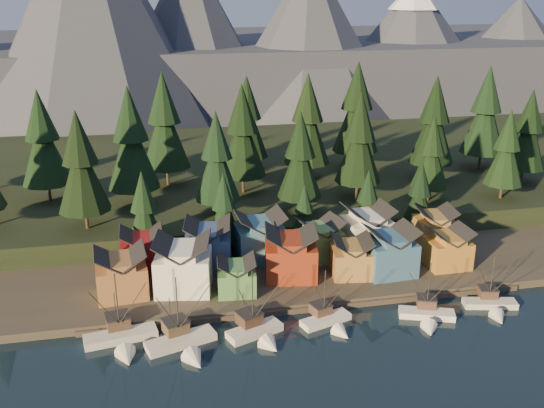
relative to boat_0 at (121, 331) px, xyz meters
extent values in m
plane|color=black|center=(32.50, -11.09, -2.35)|extent=(500.00, 500.00, 0.00)
cube|color=#363127|center=(32.50, 28.91, -1.60)|extent=(400.00, 50.00, 1.50)
cube|color=black|center=(32.50, 78.91, 0.65)|extent=(420.00, 100.00, 6.00)
cube|color=#4E4238|center=(32.50, 5.41, -1.85)|extent=(80.00, 4.00, 1.00)
cube|color=#3E4250|center=(32.50, 228.91, 12.65)|extent=(560.00, 160.00, 30.00)
cone|color=#3E4250|center=(-12.50, 168.91, 42.65)|extent=(100.00, 100.00, 90.00)
cone|color=#3E4250|center=(27.50, 186.91, 33.65)|extent=(80.00, 80.00, 72.00)
cone|color=#3E4250|center=(77.50, 174.91, 31.65)|extent=(84.00, 84.00, 68.00)
cone|color=#3E4250|center=(132.50, 190.91, 26.65)|extent=(92.00, 92.00, 58.00)
cone|color=#3E4250|center=(192.50, 198.91, 22.65)|extent=(88.00, 88.00, 50.00)
cube|color=beige|center=(-0.23, 1.32, -1.95)|extent=(11.97, 5.34, 1.83)
cone|color=beige|center=(0.85, -4.93, -1.95)|extent=(4.05, 4.47, 3.43)
cube|color=black|center=(-0.23, 1.32, -2.64)|extent=(12.26, 5.44, 0.40)
cube|color=#4E382A|center=(-0.58, 3.40, -0.18)|extent=(4.19, 4.00, 2.06)
cube|color=black|center=(-0.58, 3.40, 0.96)|extent=(4.45, 4.26, 0.23)
cylinder|color=black|center=(-0.35, 2.01, 4.04)|extent=(0.21, 0.21, 10.28)
cylinder|color=black|center=(-0.99, 5.76, 1.42)|extent=(0.16, 0.16, 5.03)
cube|color=beige|center=(9.20, -2.05, -1.95)|extent=(11.75, 6.70, 1.84)
cone|color=beige|center=(11.08, -7.93, -1.95)|extent=(4.45, 4.70, 3.44)
cube|color=black|center=(9.20, -2.05, -2.64)|extent=(12.03, 6.84, 0.40)
cube|color=brown|center=(8.57, -0.09, -0.17)|extent=(4.55, 4.40, 2.07)
cube|color=black|center=(8.57, -0.09, 0.97)|extent=(4.84, 4.69, 0.23)
cylinder|color=black|center=(8.99, -1.40, 4.07)|extent=(0.21, 0.21, 10.33)
cylinder|color=black|center=(7.86, 2.12, 1.43)|extent=(0.16, 0.16, 5.05)
cube|color=beige|center=(21.28, -1.52, -1.96)|extent=(9.88, 6.50, 1.79)
cone|color=beige|center=(23.13, -6.28, -1.96)|extent=(4.28, 4.18, 3.36)
cube|color=black|center=(21.28, -1.52, -2.63)|extent=(10.11, 6.64, 0.39)
cube|color=#463125|center=(20.67, 0.06, -0.23)|extent=(4.56, 4.43, 2.02)
cube|color=black|center=(20.67, 0.06, 0.89)|extent=(4.85, 4.72, 0.22)
cylinder|color=black|center=(21.08, -1.00, 3.92)|extent=(0.20, 0.20, 10.08)
cylinder|color=black|center=(19.97, 1.86, 1.34)|extent=(0.16, 0.16, 4.93)
cube|color=white|center=(33.81, -0.35, -2.02)|extent=(9.35, 5.51, 1.52)
cone|color=white|center=(35.35, -4.99, -2.02)|extent=(3.67, 3.78, 2.86)
cube|color=black|center=(33.81, -0.35, -2.59)|extent=(9.57, 5.62, 0.33)
cube|color=brown|center=(33.30, 1.19, -0.55)|extent=(3.79, 3.67, 1.71)
cube|color=black|center=(33.30, 1.19, 0.41)|extent=(4.03, 3.91, 0.19)
cylinder|color=black|center=(33.64, 0.16, 2.98)|extent=(0.17, 0.17, 8.57)
cylinder|color=black|center=(32.72, 2.95, 0.79)|extent=(0.13, 0.13, 4.19)
cube|color=white|center=(51.50, -2.02, -2.01)|extent=(9.89, 5.94, 1.58)
cone|color=white|center=(49.78, -6.91, -2.01)|extent=(3.87, 4.03, 2.96)
cube|color=black|center=(51.50, -2.02, -2.60)|extent=(10.12, 6.06, 0.35)
cube|color=brown|center=(52.08, -0.39, -0.48)|extent=(3.97, 3.85, 1.78)
cube|color=black|center=(52.08, -0.39, 0.51)|extent=(4.22, 4.10, 0.20)
cylinder|color=black|center=(51.69, -1.48, 3.18)|extent=(0.18, 0.18, 8.89)
cylinder|color=black|center=(52.73, 1.45, 0.91)|extent=(0.14, 0.14, 4.35)
cube|color=beige|center=(64.20, -0.91, -2.02)|extent=(9.73, 4.83, 1.52)
cone|color=beige|center=(63.07, -5.90, -2.02)|extent=(3.48, 3.73, 2.84)
cube|color=black|center=(64.20, -0.91, -2.59)|extent=(9.96, 4.93, 0.33)
cube|color=#51372B|center=(64.58, 0.76, -0.55)|extent=(3.59, 3.44, 1.71)
cube|color=black|center=(64.58, 0.76, 0.39)|extent=(3.81, 3.67, 0.19)
cylinder|color=black|center=(64.32, -0.35, 2.95)|extent=(0.17, 0.17, 8.53)
cylinder|color=black|center=(65.00, 2.64, 0.77)|extent=(0.13, 0.13, 4.17)
cube|color=#935F34|center=(-0.03, 13.96, 2.17)|extent=(9.44, 8.44, 6.04)
cube|color=#935F34|center=(-0.03, 13.96, 5.79)|extent=(5.49, 7.94, 1.24)
cube|color=white|center=(10.96, 13.88, 2.70)|extent=(11.22, 10.33, 7.11)
cube|color=white|center=(10.96, 13.88, 6.93)|extent=(6.83, 9.38, 1.38)
cube|color=#498045|center=(20.22, 10.86, 1.41)|extent=(7.38, 6.98, 4.53)
cube|color=#498045|center=(20.22, 10.86, 4.14)|extent=(4.33, 6.55, 0.96)
cube|color=maroon|center=(31.28, 15.07, 2.52)|extent=(10.81, 9.89, 6.74)
cube|color=maroon|center=(31.28, 15.07, 6.55)|extent=(6.54, 9.01, 1.34)
cube|color=olive|center=(42.92, 13.56, 1.79)|extent=(8.39, 8.39, 5.28)
cube|color=olive|center=(42.92, 13.56, 4.93)|extent=(5.08, 7.76, 1.04)
cube|color=#345C7D|center=(50.25, 12.54, 2.50)|extent=(9.50, 8.15, 6.71)
cube|color=#345C7D|center=(50.25, 12.54, 6.48)|extent=(5.41, 7.77, 1.28)
cube|color=#AE772C|center=(62.72, 13.30, 1.89)|extent=(8.09, 7.11, 5.49)
cube|color=#AE772C|center=(62.72, 13.30, 5.19)|extent=(4.49, 6.91, 1.12)
cube|color=maroon|center=(3.69, 23.36, 2.25)|extent=(8.07, 7.20, 6.21)
cube|color=maroon|center=(3.69, 23.36, 5.90)|extent=(4.48, 7.01, 1.12)
cube|color=#324778|center=(16.37, 22.01, 2.72)|extent=(9.93, 9.47, 7.14)
cube|color=#324778|center=(16.37, 22.01, 6.89)|extent=(5.99, 8.71, 1.24)
cube|color=#386984|center=(27.02, 23.82, 2.70)|extent=(9.83, 8.48, 7.11)
cube|color=#386984|center=(27.02, 23.82, 6.90)|extent=(5.57, 8.12, 1.33)
cube|color=#547F44|center=(38.92, 21.78, 2.10)|extent=(9.56, 8.39, 5.92)
cube|color=#547F44|center=(38.92, 21.78, 5.64)|extent=(5.83, 7.53, 1.18)
cube|color=silver|center=(49.58, 23.17, 2.73)|extent=(9.83, 8.89, 7.17)
cube|color=silver|center=(49.58, 23.17, 6.94)|extent=(5.68, 8.40, 1.30)
cube|color=olive|center=(64.33, 22.55, 2.32)|extent=(8.69, 8.27, 6.35)
cube|color=olive|center=(64.33, 22.55, 6.03)|extent=(5.19, 7.67, 1.10)
cylinder|color=#332319|center=(-17.50, 56.91, 5.98)|extent=(0.70, 0.70, 4.67)
cone|color=black|center=(-17.50, 56.91, 16.10)|extent=(11.41, 11.41, 16.08)
cone|color=black|center=(-17.50, 56.91, 24.40)|extent=(7.78, 7.78, 11.67)
cylinder|color=#332319|center=(-7.50, 36.91, 5.86)|extent=(0.70, 0.70, 4.44)
cone|color=black|center=(-7.50, 36.91, 15.48)|extent=(10.85, 10.85, 15.29)
cone|color=black|center=(-7.50, 36.91, 23.38)|extent=(7.40, 7.40, 11.10)
cylinder|color=#332319|center=(2.50, 48.91, 6.11)|extent=(0.70, 0.70, 4.92)
cone|color=black|center=(2.50, 48.91, 16.76)|extent=(12.03, 12.03, 16.95)
cone|color=black|center=(2.50, 48.91, 25.51)|extent=(8.20, 8.20, 12.30)
cylinder|color=#332319|center=(10.50, 63.91, 6.18)|extent=(0.70, 0.70, 5.07)
cone|color=black|center=(10.50, 63.91, 17.16)|extent=(12.39, 12.39, 17.46)
cone|color=black|center=(10.50, 63.91, 26.17)|extent=(8.45, 8.45, 12.67)
cylinder|color=#332319|center=(20.50, 38.91, 5.71)|extent=(0.70, 0.70, 4.14)
cone|color=black|center=(20.50, 38.91, 14.67)|extent=(10.11, 10.11, 14.24)
cone|color=black|center=(20.50, 38.91, 22.03)|extent=(6.89, 6.89, 10.34)
cylinder|color=#332319|center=(28.50, 53.91, 6.00)|extent=(0.70, 0.70, 4.71)
cone|color=black|center=(28.50, 53.91, 16.21)|extent=(11.52, 11.52, 16.23)
cone|color=black|center=(28.50, 53.91, 24.59)|extent=(7.85, 7.85, 11.78)
cylinder|color=#332319|center=(38.50, 36.91, 5.68)|extent=(0.70, 0.70, 4.08)
cone|color=black|center=(38.50, 36.91, 14.52)|extent=(9.97, 9.97, 14.05)
cone|color=black|center=(38.50, 36.91, 21.77)|extent=(6.80, 6.80, 10.19)
cylinder|color=#332319|center=(46.50, 60.91, 6.09)|extent=(0.70, 0.70, 4.89)
cone|color=black|center=(46.50, 60.91, 16.68)|extent=(11.95, 11.95, 16.84)
cone|color=black|center=(46.50, 60.91, 25.38)|extent=(8.15, 8.15, 12.22)
cylinder|color=#332319|center=(54.50, 43.91, 5.89)|extent=(0.70, 0.70, 4.49)
cone|color=black|center=(54.50, 43.91, 15.63)|extent=(10.98, 10.98, 15.48)
cone|color=black|center=(54.50, 43.91, 23.61)|extent=(7.49, 7.49, 11.23)
cylinder|color=#332319|center=(62.50, 68.91, 6.24)|extent=(0.70, 0.70, 5.20)
cone|color=black|center=(62.50, 68.91, 17.51)|extent=(12.71, 12.71, 17.91)
cone|color=black|center=(62.50, 68.91, 26.75)|extent=(8.67, 8.67, 13.00)
cylinder|color=#332319|center=(70.50, 38.91, 5.44)|extent=(0.70, 0.70, 3.59)
cone|color=black|center=(70.50, 38.91, 13.23)|extent=(8.78, 8.78, 12.37)
cone|color=black|center=(70.50, 38.91, 19.61)|extent=(5.99, 5.99, 8.98)
cylinder|color=#332319|center=(78.50, 54.91, 6.03)|extent=(0.70, 0.70, 4.78)
cone|color=black|center=(78.50, 54.91, 16.38)|extent=(11.68, 11.68, 16.45)
cone|color=black|center=(78.50, 54.91, 24.88)|extent=(7.96, 7.96, 11.94)
cylinder|color=#332319|center=(88.50, 36.91, 5.54)|extent=(0.70, 0.70, 3.78)
cone|color=black|center=(88.50, 36.91, 13.73)|extent=(9.24, 9.24, 13.03)
cone|color=black|center=(88.50, 36.91, 20.45)|extent=(6.30, 6.30, 9.45)
cylinder|color=#332319|center=(96.50, 60.91, 6.15)|extent=(0.70, 0.70, 5.01)
cone|color=black|center=(96.50, 60.91, 17.00)|extent=(12.24, 12.24, 17.25)
cone|color=black|center=(96.50, 60.91, 25.90)|extent=(8.35, 8.35, 12.52)
cylinder|color=#332319|center=(32.50, 70.91, 5.97)|extent=(0.70, 0.70, 4.64)
cone|color=black|center=(32.50, 70.91, 16.02)|extent=(11.34, 11.34, 15.98)
cone|color=black|center=(32.50, 70.91, 24.27)|extent=(7.73, 7.73, 11.60)
cylinder|color=#332319|center=(100.50, 46.91, 5.78)|extent=(0.70, 0.70, 4.27)
cone|color=black|center=(100.50, 46.91, 15.02)|extent=(10.43, 10.43, 14.69)
cone|color=black|center=(100.50, 46.91, 22.60)|extent=(7.11, 7.11, 10.66)
cylinder|color=#332319|center=(4.50, 28.91, 0.79)|extent=(0.70, 0.70, 3.30)
cone|color=black|center=(4.50, 28.91, 7.93)|extent=(8.05, 8.05, 11.35)
cone|color=black|center=(4.50, 28.91, 13.79)|extent=(5.49, 5.49, 8.24)
cylinder|color=#332319|center=(20.50, 28.91, 0.67)|extent=(0.70, 0.70, 3.04)
cone|color=black|center=(20.50, 28.91, 7.26)|extent=(7.44, 7.44, 10.48)
cone|color=black|center=(20.50, 28.91, 12.66)|extent=(5.07, 5.07, 7.60)
cylinder|color=#332319|center=(37.50, 28.91, 0.36)|extent=(0.70, 0.70, 2.43)
cone|color=black|center=(37.50, 28.91, 5.63)|extent=(5.95, 5.95, 8.38)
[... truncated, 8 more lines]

